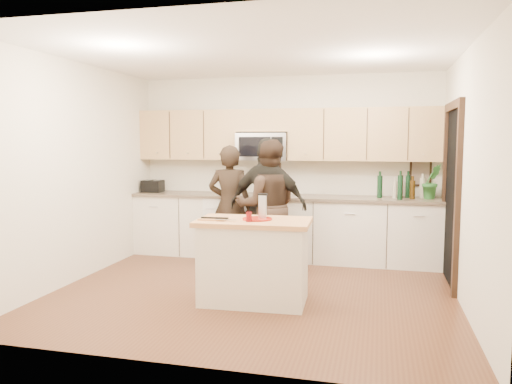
% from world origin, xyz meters
% --- Properties ---
extents(floor, '(4.50, 4.50, 0.00)m').
position_xyz_m(floor, '(0.00, 0.00, 0.00)').
color(floor, '#54311C').
rests_on(floor, ground).
extents(room_shell, '(4.52, 4.02, 2.71)m').
position_xyz_m(room_shell, '(0.00, 0.00, 1.73)').
color(room_shell, beige).
rests_on(room_shell, ground).
extents(back_cabinetry, '(4.50, 0.66, 0.94)m').
position_xyz_m(back_cabinetry, '(0.00, 1.69, 0.47)').
color(back_cabinetry, silver).
rests_on(back_cabinetry, ground).
extents(upper_cabinetry, '(4.50, 0.33, 0.75)m').
position_xyz_m(upper_cabinetry, '(0.03, 1.83, 1.84)').
color(upper_cabinetry, tan).
rests_on(upper_cabinetry, ground).
extents(microwave, '(0.76, 0.41, 0.40)m').
position_xyz_m(microwave, '(-0.31, 1.80, 1.65)').
color(microwave, silver).
rests_on(microwave, ground).
extents(doorway, '(0.06, 1.25, 2.20)m').
position_xyz_m(doorway, '(2.23, 0.90, 1.16)').
color(doorway, black).
rests_on(doorway, ground).
extents(framed_picture, '(0.30, 0.03, 0.38)m').
position_xyz_m(framed_picture, '(1.95, 1.98, 1.28)').
color(framed_picture, black).
rests_on(framed_picture, ground).
extents(dish_towel, '(0.34, 0.60, 0.48)m').
position_xyz_m(dish_towel, '(-0.95, 1.50, 0.80)').
color(dish_towel, white).
rests_on(dish_towel, ground).
extents(island, '(1.23, 0.76, 0.90)m').
position_xyz_m(island, '(0.09, -0.38, 0.45)').
color(island, silver).
rests_on(island, ground).
extents(red_plate, '(0.32, 0.32, 0.02)m').
position_xyz_m(red_plate, '(0.13, -0.37, 0.91)').
color(red_plate, maroon).
rests_on(red_plate, island).
extents(box_grater, '(0.10, 0.05, 0.26)m').
position_xyz_m(box_grater, '(0.18, -0.33, 1.05)').
color(box_grater, silver).
rests_on(box_grater, red_plate).
extents(drink_glass, '(0.06, 0.06, 0.10)m').
position_xyz_m(drink_glass, '(0.08, -0.53, 0.95)').
color(drink_glass, '#660B0D').
rests_on(drink_glass, island).
extents(cutting_board, '(0.30, 0.21, 0.02)m').
position_xyz_m(cutting_board, '(-0.33, -0.48, 0.91)').
color(cutting_board, tan).
rests_on(cutting_board, island).
extents(tongs, '(0.30, 0.05, 0.02)m').
position_xyz_m(tongs, '(-0.30, -0.51, 0.92)').
color(tongs, black).
rests_on(tongs, cutting_board).
extents(knife, '(0.22, 0.04, 0.01)m').
position_xyz_m(knife, '(-0.16, -0.57, 0.92)').
color(knife, silver).
rests_on(knife, cutting_board).
extents(toaster, '(0.30, 0.24, 0.19)m').
position_xyz_m(toaster, '(-2.05, 1.67, 1.03)').
color(toaster, black).
rests_on(toaster, back_cabinetry).
extents(bottle_cluster, '(0.66, 0.37, 0.39)m').
position_xyz_m(bottle_cluster, '(1.71, 1.71, 1.12)').
color(bottle_cluster, black).
rests_on(bottle_cluster, back_cabinetry).
extents(orchid, '(0.32, 0.30, 0.48)m').
position_xyz_m(orchid, '(2.08, 1.72, 1.18)').
color(orchid, '#2D712D').
rests_on(orchid, back_cabinetry).
extents(woman_left, '(0.63, 0.43, 1.68)m').
position_xyz_m(woman_left, '(-0.63, 1.13, 0.84)').
color(woman_left, black).
rests_on(woman_left, ground).
extents(woman_center, '(1.01, 0.89, 1.75)m').
position_xyz_m(woman_center, '(-0.04, 0.90, 0.88)').
color(woman_center, black).
rests_on(woman_center, ground).
extents(woman_right, '(1.08, 0.53, 1.78)m').
position_xyz_m(woman_right, '(-0.04, 0.90, 0.89)').
color(woman_right, black).
rests_on(woman_right, ground).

